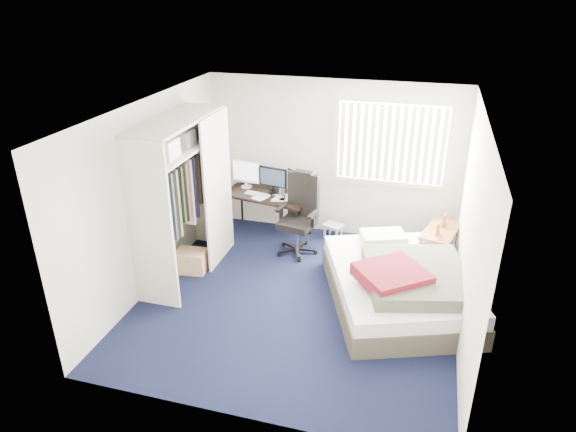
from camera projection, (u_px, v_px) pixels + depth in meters
The scene contains 10 objects.
ground at pixel (298, 298), 6.77m from camera, with size 4.20×4.20×0.00m, color black.
room_shell at pixel (299, 193), 6.13m from camera, with size 4.20×4.20×4.20m.
window_assembly at pixel (391, 143), 7.66m from camera, with size 1.72×0.09×1.32m.
closet at pixel (183, 183), 6.84m from camera, with size 0.64×1.84×2.22m.
desk at pixel (268, 191), 8.23m from camera, with size 1.50×0.89×1.16m.
office_chair at pixel (299, 222), 7.78m from camera, with size 0.68×0.68×1.25m.
footstool at pixel (333, 227), 8.28m from camera, with size 0.36×0.33×0.24m.
nightstand at pixel (441, 233), 7.37m from camera, with size 0.62×0.92×0.76m.
bed at pixel (399, 284), 6.54m from camera, with size 2.27×2.58×0.70m.
pine_box at pixel (192, 261), 7.35m from camera, with size 0.42×0.31×0.31m, color tan.
Camera 1 is at (1.41, -5.51, 3.83)m, focal length 32.00 mm.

